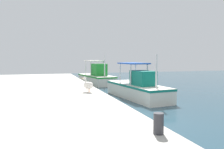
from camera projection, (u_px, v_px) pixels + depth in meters
name	position (u px, v px, depth m)	size (l,w,h in m)	color
fishing_boat_nearest	(97.00, 77.00, 23.11)	(5.89, 2.82, 2.97)	silver
fishing_boat_second	(138.00, 88.00, 15.01)	(6.02, 2.45, 2.83)	silver
pelican	(88.00, 85.00, 12.38)	(0.92, 0.68, 0.82)	tan
mooring_bollard_nearest	(159.00, 123.00, 5.58)	(0.25, 0.25, 0.51)	#333338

